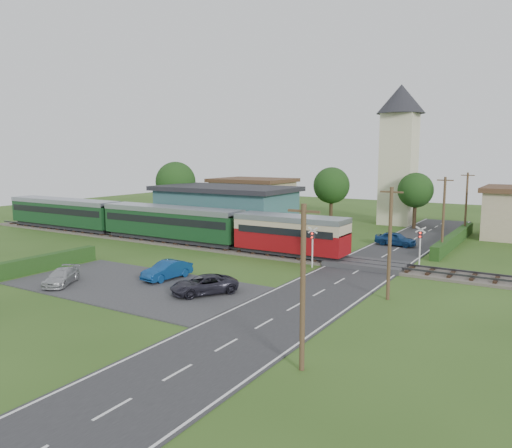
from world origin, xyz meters
The scene contains 31 objects.
ground centered at (0.00, 0.00, 0.00)m, with size 120.00×120.00×0.00m, color #2D4C19.
railway_track centered at (0.00, 2.00, 0.11)m, with size 76.00×3.20×0.49m.
road centered at (10.00, 0.00, 0.03)m, with size 6.00×70.00×0.05m, color #28282B.
car_park centered at (-1.50, -12.00, 0.04)m, with size 17.00×9.00×0.08m, color #333335.
crossing_deck centered at (10.00, 2.00, 0.23)m, with size 6.20×3.40×0.45m, color #333335.
platform centered at (-10.00, 5.20, 0.23)m, with size 30.00×3.00×0.45m, color gray.
equipment_hut centered at (-18.00, 5.20, 1.75)m, with size 2.30×2.30×2.55m.
station_building centered at (-10.00, 10.99, 2.69)m, with size 16.00×9.00×5.30m.
train centered at (-13.56, 2.00, 2.18)m, with size 43.20×2.90×3.40m.
church_tower centered at (5.00, 28.00, 10.23)m, with size 6.00×6.00×17.60m.
house_west centered at (-15.00, 25.00, 2.79)m, with size 10.80×8.80×5.50m.
hedge_carpark centered at (-11.00, -12.00, 0.60)m, with size 0.80×9.00×1.20m, color #193814.
hedge_roadside centered at (14.20, 16.00, 0.60)m, with size 0.80×18.00×1.20m, color #193814.
hedge_station centered at (-10.00, 15.50, 0.65)m, with size 22.00×0.80×1.30m, color #193814.
tree_a centered at (-20.00, 14.00, 5.38)m, with size 5.20×5.20×8.00m.
tree_b centered at (-2.00, 23.00, 5.02)m, with size 4.60×4.60×7.34m.
tree_c centered at (8.00, 25.00, 4.65)m, with size 4.20×4.20×6.78m.
utility_pole_a centered at (14.20, -18.00, 3.63)m, with size 1.40×0.22×7.00m.
utility_pole_b centered at (14.20, -6.00, 3.63)m, with size 1.40×0.22×7.00m.
utility_pole_c centered at (14.20, 10.00, 3.63)m, with size 1.40×0.22×7.00m.
utility_pole_d centered at (14.20, 22.00, 3.63)m, with size 1.40×0.22×7.00m.
crossing_signal_near centered at (6.40, -0.41, 2.14)m, with size 0.84×0.28×3.28m.
crossing_signal_far centered at (13.60, 4.39, 2.14)m, with size 0.84×0.28×3.28m.
streetlamp_west centered at (-22.00, 20.00, 3.04)m, with size 0.30×0.30×5.15m.
streetlamp_east centered at (16.00, 27.00, 3.04)m, with size 0.30×0.30×5.15m.
car_on_road centered at (9.38, 12.38, 0.72)m, with size 1.59×3.95×1.35m, color navy.
car_park_blue centered at (-0.77, -9.50, 0.73)m, with size 1.37×3.92×1.29m, color navy.
car_park_silver centered at (-5.93, -14.47, 0.61)m, with size 1.49×3.68×1.07m, color #A1A2A6.
car_park_dark centered at (3.84, -11.18, 0.68)m, with size 1.98×4.29×1.19m, color #22212C.
pedestrian_near centered at (-1.30, 5.04, 1.26)m, with size 0.59×0.39×1.63m, color gray.
pedestrian_far centered at (-16.66, 5.26, 1.42)m, with size 0.94×0.73×1.94m, color gray.
Camera 1 is at (22.96, -35.91, 8.97)m, focal length 35.00 mm.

